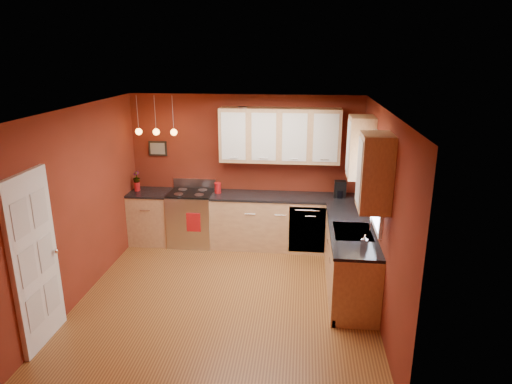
# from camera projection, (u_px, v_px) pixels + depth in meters

# --- Properties ---
(floor) EXTENTS (4.20, 4.20, 0.00)m
(floor) POSITION_uv_depth(u_px,v_px,m) (227.00, 297.00, 6.37)
(floor) COLOR #9A622D
(floor) RESTS_ON ground
(ceiling) EXTENTS (4.00, 4.20, 0.02)m
(ceiling) POSITION_uv_depth(u_px,v_px,m) (223.00, 109.00, 5.60)
(ceiling) COLOR beige
(ceiling) RESTS_ON wall_back
(wall_back) EXTENTS (4.00, 0.02, 2.60)m
(wall_back) POSITION_uv_depth(u_px,v_px,m) (245.00, 170.00, 7.98)
(wall_back) COLOR maroon
(wall_back) RESTS_ON floor
(wall_front) EXTENTS (4.00, 0.02, 2.60)m
(wall_front) POSITION_uv_depth(u_px,v_px,m) (185.00, 288.00, 3.99)
(wall_front) COLOR maroon
(wall_front) RESTS_ON floor
(wall_left) EXTENTS (0.02, 4.20, 2.60)m
(wall_left) POSITION_uv_depth(u_px,v_px,m) (80.00, 204.00, 6.19)
(wall_left) COLOR maroon
(wall_left) RESTS_ON floor
(wall_right) EXTENTS (0.02, 4.20, 2.60)m
(wall_right) POSITION_uv_depth(u_px,v_px,m) (381.00, 215.00, 5.79)
(wall_right) COLOR maroon
(wall_right) RESTS_ON floor
(base_cabinets_back_left) EXTENTS (0.70, 0.60, 0.90)m
(base_cabinets_back_left) POSITION_uv_depth(u_px,v_px,m) (152.00, 218.00, 8.11)
(base_cabinets_back_left) COLOR tan
(base_cabinets_back_left) RESTS_ON floor
(base_cabinets_back_right) EXTENTS (2.54, 0.60, 0.90)m
(base_cabinets_back_right) POSITION_uv_depth(u_px,v_px,m) (285.00, 223.00, 7.87)
(base_cabinets_back_right) COLOR tan
(base_cabinets_back_right) RESTS_ON floor
(base_cabinets_right) EXTENTS (0.60, 2.10, 0.90)m
(base_cabinets_right) POSITION_uv_depth(u_px,v_px,m) (349.00, 259.00, 6.49)
(base_cabinets_right) COLOR tan
(base_cabinets_right) RESTS_ON floor
(counter_back_left) EXTENTS (0.70, 0.62, 0.04)m
(counter_back_left) POSITION_uv_depth(u_px,v_px,m) (150.00, 193.00, 7.97)
(counter_back_left) COLOR black
(counter_back_left) RESTS_ON base_cabinets_back_left
(counter_back_right) EXTENTS (2.54, 0.62, 0.04)m
(counter_back_right) POSITION_uv_depth(u_px,v_px,m) (286.00, 197.00, 7.74)
(counter_back_right) COLOR black
(counter_back_right) RESTS_ON base_cabinets_back_right
(counter_right) EXTENTS (0.62, 2.10, 0.04)m
(counter_right) POSITION_uv_depth(u_px,v_px,m) (351.00, 228.00, 6.36)
(counter_right) COLOR black
(counter_right) RESTS_ON base_cabinets_right
(gas_range) EXTENTS (0.76, 0.64, 1.11)m
(gas_range) POSITION_uv_depth(u_px,v_px,m) (192.00, 218.00, 8.03)
(gas_range) COLOR #B9B9BE
(gas_range) RESTS_ON floor
(dishwasher_front) EXTENTS (0.60, 0.02, 0.80)m
(dishwasher_front) POSITION_uv_depth(u_px,v_px,m) (307.00, 230.00, 7.56)
(dishwasher_front) COLOR #B9B9BE
(dishwasher_front) RESTS_ON base_cabinets_back_right
(sink) EXTENTS (0.50, 0.70, 0.33)m
(sink) POSITION_uv_depth(u_px,v_px,m) (353.00, 233.00, 6.21)
(sink) COLOR #98999E
(sink) RESTS_ON counter_right
(window) EXTENTS (0.06, 1.02, 1.22)m
(window) POSITION_uv_depth(u_px,v_px,m) (377.00, 179.00, 5.96)
(window) COLOR white
(window) RESTS_ON wall_right
(door_left_wall) EXTENTS (0.12, 0.82, 2.05)m
(door_left_wall) POSITION_uv_depth(u_px,v_px,m) (35.00, 261.00, 5.12)
(door_left_wall) COLOR white
(door_left_wall) RESTS_ON floor
(upper_cabinets_back) EXTENTS (2.00, 0.35, 0.90)m
(upper_cabinets_back) POSITION_uv_depth(u_px,v_px,m) (280.00, 135.00, 7.56)
(upper_cabinets_back) COLOR tan
(upper_cabinets_back) RESTS_ON wall_back
(upper_cabinets_right) EXTENTS (0.35, 1.95, 0.90)m
(upper_cabinets_right) POSITION_uv_depth(u_px,v_px,m) (367.00, 159.00, 5.92)
(upper_cabinets_right) COLOR tan
(upper_cabinets_right) RESTS_ON wall_right
(wall_picture) EXTENTS (0.32, 0.03, 0.26)m
(wall_picture) POSITION_uv_depth(u_px,v_px,m) (158.00, 148.00, 8.02)
(wall_picture) COLOR black
(wall_picture) RESTS_ON wall_back
(pendant_lights) EXTENTS (0.71, 0.11, 0.66)m
(pendant_lights) POSITION_uv_depth(u_px,v_px,m) (156.00, 131.00, 7.59)
(pendant_lights) COLOR #98999E
(pendant_lights) RESTS_ON ceiling
(red_canister) EXTENTS (0.12, 0.12, 0.18)m
(red_canister) POSITION_uv_depth(u_px,v_px,m) (218.00, 188.00, 7.86)
(red_canister) COLOR #B31316
(red_canister) RESTS_ON counter_back_right
(red_vase) EXTENTS (0.10, 0.10, 0.16)m
(red_vase) POSITION_uv_depth(u_px,v_px,m) (137.00, 186.00, 7.99)
(red_vase) COLOR #B31316
(red_vase) RESTS_ON counter_back_left
(flowers) EXTENTS (0.15, 0.15, 0.22)m
(flowers) POSITION_uv_depth(u_px,v_px,m) (136.00, 177.00, 7.94)
(flowers) COLOR #B31316
(flowers) RESTS_ON red_vase
(coffee_maker) EXTENTS (0.19, 0.19, 0.27)m
(coffee_maker) POSITION_uv_depth(u_px,v_px,m) (340.00, 190.00, 7.63)
(coffee_maker) COLOR black
(coffee_maker) RESTS_ON counter_back_right
(soap_pump) EXTENTS (0.10, 0.10, 0.17)m
(soap_pump) POSITION_uv_depth(u_px,v_px,m) (365.00, 241.00, 5.65)
(soap_pump) COLOR silver
(soap_pump) RESTS_ON counter_right
(dish_towel) EXTENTS (0.24, 0.02, 0.33)m
(dish_towel) POSITION_uv_depth(u_px,v_px,m) (193.00, 222.00, 7.69)
(dish_towel) COLOR #B31316
(dish_towel) RESTS_ON gas_range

